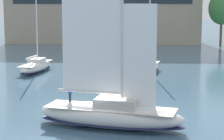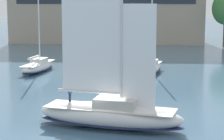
# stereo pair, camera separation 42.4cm
# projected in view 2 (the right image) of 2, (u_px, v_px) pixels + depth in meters

# --- Properties ---
(ground_plane) EXTENTS (400.00, 400.00, 0.00)m
(ground_plane) POSITION_uv_depth(u_px,v_px,m) (110.00, 127.00, 34.27)
(ground_plane) COLOR #42667F
(waterfront_building) EXTENTS (45.18, 14.71, 19.82)m
(waterfront_building) POSITION_uv_depth(u_px,v_px,m) (107.00, 0.00, 102.42)
(waterfront_building) COLOR tan
(waterfront_building) RESTS_ON ground
(sailboat_main) EXTENTS (12.26, 6.02, 16.22)m
(sailboat_main) POSITION_uv_depth(u_px,v_px,m) (110.00, 112.00, 34.06)
(sailboat_main) COLOR silver
(sailboat_main) RESTS_ON ground
(sailboat_moored_mid_channel) EXTENTS (4.01, 9.28, 12.35)m
(sailboat_moored_mid_channel) POSITION_uv_depth(u_px,v_px,m) (38.00, 66.00, 60.58)
(sailboat_moored_mid_channel) COLOR white
(sailboat_moored_mid_channel) RESTS_ON ground
(sailboat_moored_far_slip) EXTENTS (4.28, 8.99, 11.92)m
(sailboat_moored_far_slip) POSITION_uv_depth(u_px,v_px,m) (150.00, 67.00, 59.50)
(sailboat_moored_far_slip) COLOR white
(sailboat_moored_far_slip) RESTS_ON ground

